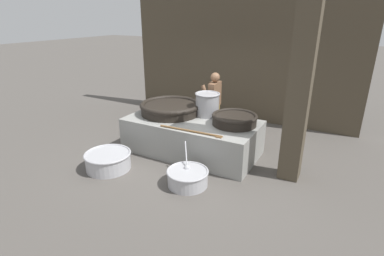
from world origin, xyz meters
The scene contains 11 objects.
ground_plane centered at (0.00, 0.00, 0.00)m, with size 60.00×60.00×0.00m, color #56514C.
back_wall centered at (0.00, 2.87, 2.04)m, with size 6.76×0.24×4.09m, color #4C4233.
support_pillar centered at (2.20, -0.09, 2.04)m, with size 0.38×0.38×4.09m, color #4C4233.
hearth_platform centered at (0.00, 0.00, 0.38)m, with size 2.95×1.49×0.77m.
giant_wok_near centered at (-0.67, 0.17, 0.91)m, with size 1.43×1.43×0.27m.
giant_wok_far centered at (0.93, 0.18, 0.89)m, with size 0.97×0.97×0.23m.
stock_pot centered at (0.16, 0.45, 1.04)m, with size 0.57×0.57×0.53m.
stirring_paddle centered at (0.37, -0.64, 0.79)m, with size 1.37×0.12×0.04m.
cook centered at (0.04, 1.08, 0.89)m, with size 0.39×0.60×1.65m.
prep_bowl_vegetables centered at (0.62, -1.31, 0.17)m, with size 0.78×0.92×0.62m.
prep_bowl_meat centered at (-1.11, -1.54, 0.19)m, with size 0.94×0.94×0.35m.
Camera 1 is at (3.01, -5.51, 2.98)m, focal length 28.00 mm.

